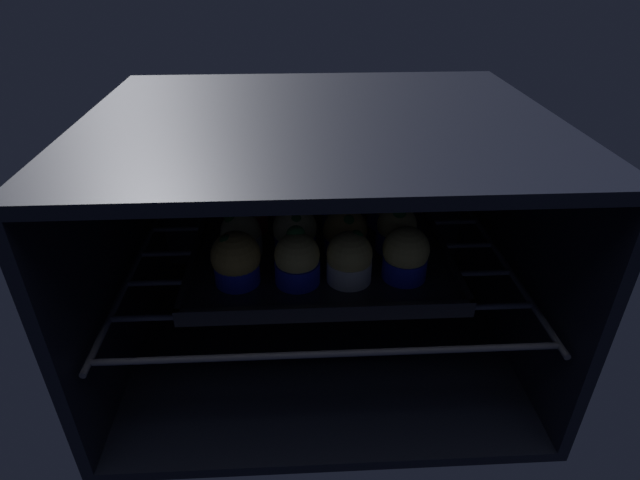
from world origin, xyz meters
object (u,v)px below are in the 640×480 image
(muffin_row1_col2, at_px, (345,233))
(muffin_row2_col3, at_px, (387,204))
(muffin_row2_col0, at_px, (248,211))
(muffin_row0_col1, at_px, (297,259))
(muffin_row0_col2, at_px, (349,259))
(muffin_row0_col3, at_px, (405,255))
(muffin_row1_col0, at_px, (241,235))
(muffin_row1_col3, at_px, (396,230))
(muffin_row1_col1, at_px, (295,232))
(muffin_row2_col2, at_px, (341,208))
(muffin_row2_col1, at_px, (292,208))
(baking_tray, at_px, (320,254))
(muffin_row0_col0, at_px, (236,260))

(muffin_row1_col2, relative_size, muffin_row2_col3, 0.88)
(muffin_row2_col0, bearing_deg, muffin_row0_col1, -63.08)
(muffin_row0_col2, relative_size, muffin_row0_col3, 0.97)
(muffin_row1_col0, xyz_separation_m, muffin_row1_col3, (0.22, -0.00, 0.00))
(muffin_row1_col0, xyz_separation_m, muffin_row1_col1, (0.08, -0.00, 0.00))
(muffin_row1_col3, height_order, muffin_row2_col2, muffin_row1_col3)
(muffin_row1_col0, xyz_separation_m, muffin_row1_col2, (0.15, -0.00, 0.00))
(muffin_row1_col3, bearing_deg, muffin_row1_col2, -177.81)
(muffin_row2_col1, bearing_deg, muffin_row0_col2, -63.66)
(baking_tray, distance_m, muffin_row0_col1, 0.09)
(muffin_row0_col1, xyz_separation_m, muffin_row2_col2, (0.07, 0.15, -0.00))
(muffin_row0_col3, height_order, muffin_row2_col0, muffin_row0_col3)
(baking_tray, relative_size, muffin_row1_col1, 5.18)
(muffin_row0_col1, height_order, muffin_row1_col1, muffin_row0_col1)
(muffin_row1_col2, height_order, muffin_row2_col0, same)
(muffin_row0_col0, height_order, muffin_row1_col3, muffin_row0_col0)
(muffin_row2_col3, bearing_deg, baking_tray, -144.75)
(muffin_row1_col0, bearing_deg, muffin_row2_col2, 26.32)
(muffin_row0_col0, height_order, muffin_row2_col1, same)
(baking_tray, height_order, muffin_row2_col2, muffin_row2_col2)
(muffin_row1_col3, bearing_deg, muffin_row0_col3, -91.09)
(muffin_row2_col0, distance_m, muffin_row2_col3, 0.22)
(muffin_row0_col3, bearing_deg, muffin_row0_col0, -179.93)
(muffin_row1_col2, bearing_deg, muffin_row2_col3, 47.22)
(muffin_row2_col3, bearing_deg, muffin_row1_col0, -161.52)
(muffin_row1_col1, xyz_separation_m, muffin_row2_col3, (0.14, 0.08, 0.00))
(baking_tray, bearing_deg, muffin_row1_col1, -179.25)
(muffin_row2_col1, bearing_deg, muffin_row1_col0, -134.77)
(muffin_row1_col2, relative_size, muffin_row2_col1, 0.93)
(muffin_row0_col2, xyz_separation_m, muffin_row2_col0, (-0.14, 0.14, -0.00))
(muffin_row0_col0, xyz_separation_m, muffin_row2_col2, (0.15, 0.15, -0.00))
(muffin_row1_col1, distance_m, muffin_row2_col3, 0.16)
(baking_tray, distance_m, muffin_row1_col1, 0.05)
(muffin_row1_col3, distance_m, muffin_row2_col0, 0.23)
(muffin_row0_col3, xyz_separation_m, muffin_row2_col3, (-0.00, 0.15, 0.00))
(baking_tray, xyz_separation_m, muffin_row2_col3, (0.11, 0.08, 0.04))
(muffin_row1_col2, xyz_separation_m, muffin_row2_col3, (0.07, 0.08, 0.01))
(baking_tray, bearing_deg, muffin_row0_col0, -147.79)
(muffin_row1_col3, relative_size, muffin_row2_col3, 0.93)
(muffin_row1_col3, bearing_deg, muffin_row2_col0, 162.30)
(muffin_row0_col2, distance_m, muffin_row1_col1, 0.10)
(muffin_row1_col0, bearing_deg, baking_tray, -1.31)
(muffin_row0_col0, relative_size, muffin_row1_col0, 1.09)
(muffin_row2_col3, bearing_deg, muffin_row0_col2, -116.11)
(muffin_row0_col1, height_order, muffin_row0_col3, muffin_row0_col1)
(muffin_row0_col0, xyz_separation_m, muffin_row0_col3, (0.22, 0.00, 0.00))
(muffin_row2_col1, bearing_deg, baking_tray, -62.51)
(baking_tray, distance_m, muffin_row2_col3, 0.14)
(muffin_row1_col2, height_order, muffin_row2_col1, muffin_row2_col1)
(muffin_row0_col3, bearing_deg, muffin_row0_col2, -177.64)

